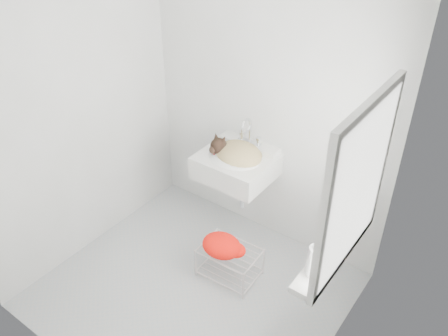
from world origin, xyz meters
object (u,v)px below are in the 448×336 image
Objects in this scene: cat at (237,153)px; bottle_c at (341,238)px; sink at (236,156)px; wire_rack at (229,261)px; bottle_b at (327,256)px; bottle_a at (313,274)px.

cat reaches higher than bottle_c.
wire_rack is at bearing -60.39° from sink.
sink reaches higher than bottle_b.
bottle_a reaches higher than sink.
cat is 1.90× the size of bottle_b.
bottle_a reaches higher than bottle_c.
bottle_c is at bearing 90.00° from bottle_b.
cat is 1.17m from bottle_c.
bottle_c is (0.00, 0.39, 0.00)m from bottle_a.
cat reaches higher than bottle_a.
sink reaches higher than wire_rack.
bottle_a is at bearing -90.00° from bottle_b.
sink is 3.57× the size of bottle_c.
bottle_b is (1.11, -0.62, 0.00)m from sink.
sink is 2.45× the size of bottle_a.
cat is 1.35m from bottle_a.
wire_rack is 1.11m from bottle_c.
wire_rack is 1.88× the size of bottle_a.
cat reaches higher than bottle_b.
bottle_b is at bearing -29.22° from sink.
bottle_c is (0.00, 0.20, 0.00)m from bottle_b.
sink is at bearing 119.61° from wire_rack.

